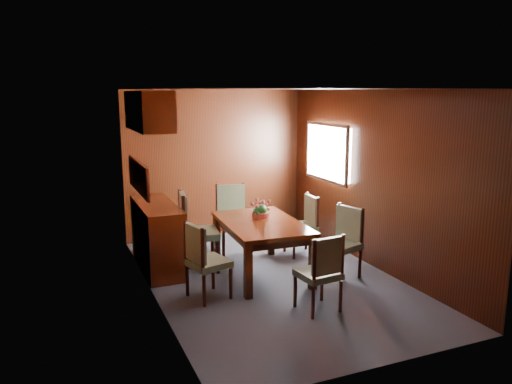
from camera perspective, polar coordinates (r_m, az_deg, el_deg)
name	(u,v)px	position (r m, az deg, el deg)	size (l,w,h in m)	color
ground	(272,279)	(6.51, 1.81, -9.96)	(4.50, 4.50, 0.00)	#404757
room_shell	(254,151)	(6.37, -0.20, 4.73)	(3.06, 4.52, 2.41)	black
sideboard	(157,236)	(6.91, -11.19, -4.95)	(0.48, 1.40, 0.90)	#3A1307
dining_table	(261,229)	(6.51, 0.58, -4.24)	(1.04, 1.58, 0.72)	#3A1307
chair_left_near	(203,257)	(5.80, -6.07, -7.41)	(0.51, 0.53, 0.92)	black
chair_left_far	(193,227)	(6.71, -7.22, -3.99)	(0.56, 0.58, 1.08)	black
chair_right_near	(344,238)	(6.55, 9.98, -5.19)	(0.54, 0.55, 0.94)	black
chair_right_far	(305,221)	(7.38, 5.61, -3.37)	(0.44, 0.45, 0.89)	black
chair_head	(322,269)	(5.49, 7.55, -8.73)	(0.46, 0.44, 0.89)	black
chair_foot	(233,214)	(7.54, -2.69, -2.50)	(0.52, 0.50, 1.01)	black
flower_centerpiece	(261,209)	(6.67, 0.53, -1.91)	(0.25, 0.25, 0.25)	#C44B3C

